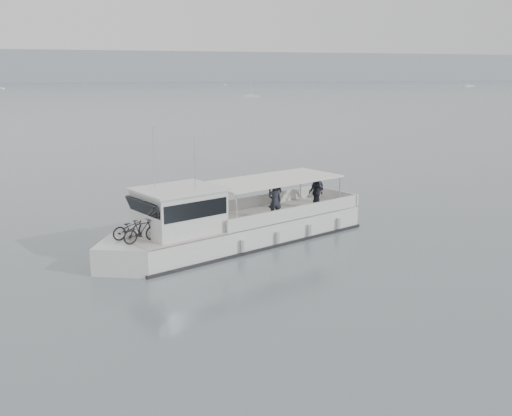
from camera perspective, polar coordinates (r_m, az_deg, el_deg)
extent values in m
plane|color=slate|center=(28.06, 8.16, -3.01)|extent=(1400.00, 1400.00, 0.00)
cube|color=#939EA8|center=(584.45, -16.46, 13.38)|extent=(1400.00, 90.00, 28.00)
cube|color=silver|center=(27.15, -1.01, -2.42)|extent=(12.56, 7.60, 1.32)
cube|color=silver|center=(24.04, -12.59, -4.85)|extent=(3.07, 3.07, 1.32)
cube|color=beige|center=(26.98, -1.01, -1.06)|extent=(12.56, 7.60, 0.06)
cube|color=black|center=(27.27, -1.01, -3.24)|extent=(12.79, 7.79, 0.18)
cube|color=silver|center=(29.22, -0.09, 0.67)|extent=(7.60, 3.14, 0.61)
cube|color=silver|center=(26.92, 4.12, -0.46)|extent=(7.60, 3.14, 0.61)
cube|color=silver|center=(30.92, 7.86, 1.25)|extent=(1.31, 3.06, 0.61)
cube|color=silver|center=(24.74, -7.72, -0.32)|extent=(4.05, 3.77, 1.83)
cube|color=black|center=(23.94, -10.95, -0.53)|extent=(1.48, 2.58, 1.18)
cube|color=black|center=(24.67, -7.74, 0.37)|extent=(3.88, 3.73, 0.71)
cube|color=silver|center=(24.53, -7.79, 1.87)|extent=(4.32, 4.04, 0.10)
cube|color=white|center=(27.63, 1.63, 2.85)|extent=(7.57, 5.43, 0.08)
cylinder|color=silver|center=(24.72, -1.95, -0.40)|extent=(0.08, 0.08, 1.68)
cylinder|color=silver|center=(26.99, -5.62, 0.71)|extent=(0.08, 0.08, 1.68)
cylinder|color=silver|center=(29.02, 8.36, 1.53)|extent=(0.08, 0.08, 1.68)
cylinder|color=silver|center=(30.98, 4.48, 2.37)|extent=(0.08, 0.08, 1.68)
cylinder|color=silver|center=(24.79, -10.21, 5.01)|extent=(0.04, 0.04, 2.65)
cylinder|color=silver|center=(23.95, -6.15, 4.37)|extent=(0.04, 0.04, 2.24)
cylinder|color=silver|center=(24.88, -1.23, -3.77)|extent=(0.32, 0.32, 0.51)
cylinder|color=silver|center=(26.13, 2.30, -2.94)|extent=(0.32, 0.32, 0.51)
cylinder|color=silver|center=(27.47, 5.50, -2.18)|extent=(0.32, 0.32, 0.51)
cylinder|color=silver|center=(28.89, 8.38, -1.49)|extent=(0.32, 0.32, 0.51)
imported|color=black|center=(24.24, -12.30, -1.91)|extent=(1.85, 1.22, 0.92)
imported|color=black|center=(23.53, -11.40, -2.26)|extent=(1.66, 1.02, 0.97)
imported|color=#22252E|center=(26.73, 1.91, 0.68)|extent=(0.66, 0.47, 1.71)
imported|color=#22252E|center=(28.84, 1.93, 1.62)|extent=(0.99, 1.05, 1.71)
imported|color=#22252E|center=(28.99, 6.08, 1.61)|extent=(0.57, 1.06, 1.71)
imported|color=#22252E|center=(30.40, 6.08, 2.16)|extent=(1.27, 1.06, 1.71)
cube|color=silver|center=(403.62, -3.07, 12.22)|extent=(3.49, 6.61, 0.75)
cube|color=silver|center=(403.61, -3.08, 12.26)|extent=(2.25, 2.57, 0.45)
cube|color=silver|center=(380.66, 20.48, 11.35)|extent=(8.49, 4.67, 0.75)
cube|color=silver|center=(380.66, 20.49, 11.40)|extent=(3.34, 2.94, 0.45)
cylinder|color=silver|center=(380.60, 20.54, 12.06)|extent=(0.08, 0.08, 8.90)
cube|color=silver|center=(328.86, -24.17, 10.86)|extent=(4.71, 6.09, 0.75)
cube|color=silver|center=(328.85, -24.18, 10.91)|extent=(2.51, 2.65, 0.45)
cylinder|color=silver|center=(328.80, -24.23, 11.48)|extent=(0.08, 0.08, 6.55)
cube|color=silver|center=(197.19, -0.52, 11.12)|extent=(5.69, 2.82, 0.75)
cube|color=silver|center=(197.18, -0.52, 11.21)|extent=(2.18, 1.88, 0.45)
cylinder|color=silver|center=(197.09, -0.53, 12.07)|extent=(0.08, 0.08, 6.00)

